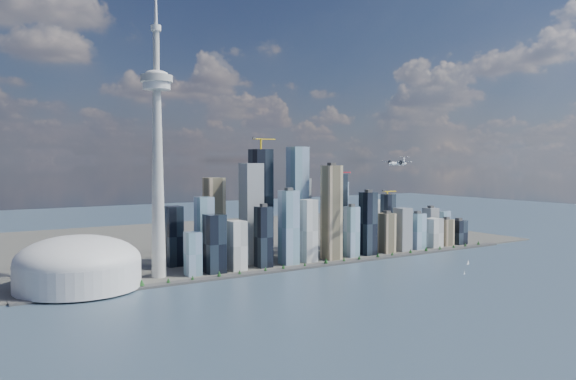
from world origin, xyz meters
TOP-DOWN VIEW (x-y plane):
  - ground at (0.00, 0.00)m, footprint 4000.00×4000.00m
  - seawall at (0.00, 250.00)m, footprint 1100.00×22.00m
  - land at (0.00, 700.00)m, footprint 1400.00×900.00m
  - shoreline_trees at (0.00, 250.00)m, footprint 960.53×7.20m
  - skyscraper_cluster at (59.62, 336.82)m, footprint 736.00×142.00m
  - needle_tower at (-300.00, 310.00)m, footprint 56.00×56.00m
  - dome_stadium at (-440.00, 300.00)m, footprint 200.00×200.00m
  - airplane at (165.83, 192.57)m, footprint 71.14×63.59m
  - sailboat_west at (192.58, 41.18)m, footprint 5.78×3.55m
  - sailboat_east at (278.75, 103.96)m, footprint 7.40×2.15m

SIDE VIEW (x-z plane):
  - ground at x=0.00m, z-range 0.00..0.00m
  - land at x=0.00m, z-range 0.00..3.00m
  - seawall at x=0.00m, z-range 0.00..4.00m
  - sailboat_west at x=192.58m, z-range -1.48..6.79m
  - sailboat_east at x=278.75m, z-range -1.85..8.45m
  - shoreline_trees at x=0.00m, z-range 4.38..13.18m
  - dome_stadium at x=-440.00m, z-range -3.56..82.44m
  - skyscraper_cluster at x=59.62m, z-range -49.04..209.55m
  - airplane at x=165.83m, z-range 197.26..215.02m
  - needle_tower at x=-300.00m, z-range -39.41..511.09m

